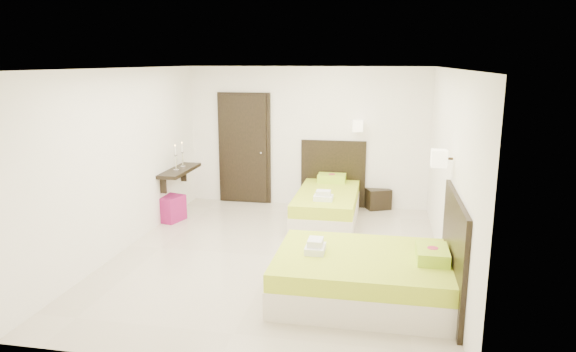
% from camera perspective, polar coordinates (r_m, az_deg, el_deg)
% --- Properties ---
extents(floor, '(5.50, 5.50, 0.00)m').
position_cam_1_polar(floor, '(7.33, -1.22, -8.89)').
color(floor, beige).
rests_on(floor, ground).
extents(bed_single, '(1.21, 2.01, 1.66)m').
position_cam_1_polar(bed_single, '(8.87, 4.42, -3.02)').
color(bed_single, beige).
rests_on(bed_single, ground).
extents(bed_double, '(2.02, 1.72, 1.67)m').
position_cam_1_polar(bed_double, '(6.08, 9.01, -10.75)').
color(bed_double, beige).
rests_on(bed_double, ground).
extents(nightstand, '(0.54, 0.52, 0.38)m').
position_cam_1_polar(nightstand, '(9.72, 9.89, -2.46)').
color(nightstand, black).
rests_on(nightstand, ground).
extents(ottoman, '(0.54, 0.54, 0.44)m').
position_cam_1_polar(ottoman, '(9.09, -13.10, -3.49)').
color(ottoman, '#83114C').
rests_on(ottoman, ground).
extents(door, '(1.02, 0.15, 2.14)m').
position_cam_1_polar(door, '(9.87, -4.86, 3.03)').
color(door, black).
rests_on(door, ground).
extents(console_shelf, '(0.35, 1.20, 0.78)m').
position_cam_1_polar(console_shelf, '(9.18, -12.00, 0.57)').
color(console_shelf, black).
rests_on(console_shelf, ground).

